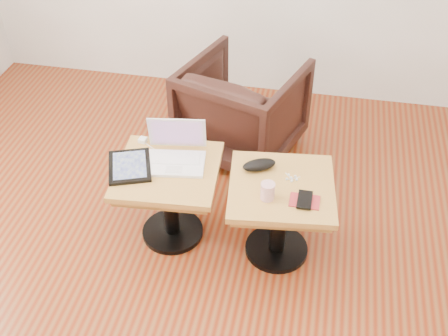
% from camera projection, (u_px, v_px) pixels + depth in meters
% --- Properties ---
extents(room_shell, '(4.52, 4.52, 2.71)m').
position_uv_depth(room_shell, '(232.00, 91.00, 1.75)').
color(room_shell, maroon).
rests_on(room_shell, ground).
extents(side_table_left, '(0.55, 0.55, 0.47)m').
position_uv_depth(side_table_left, '(169.00, 186.00, 2.92)').
color(side_table_left, black).
rests_on(side_table_left, ground).
extents(side_table_right, '(0.57, 0.57, 0.47)m').
position_uv_depth(side_table_right, '(280.00, 203.00, 2.82)').
color(side_table_right, black).
rests_on(side_table_right, ground).
extents(laptop, '(0.33, 0.29, 0.21)m').
position_uv_depth(laptop, '(176.00, 153.00, 2.87)').
color(laptop, white).
rests_on(laptop, side_table_left).
extents(tablet, '(0.29, 0.32, 0.02)m').
position_uv_depth(tablet, '(130.00, 166.00, 2.84)').
color(tablet, black).
rests_on(tablet, side_table_left).
extents(charging_adapter, '(0.04, 0.04, 0.02)m').
position_uv_depth(charging_adapter, '(143.00, 140.00, 3.01)').
color(charging_adapter, white).
rests_on(charging_adapter, side_table_left).
extents(glasses_case, '(0.19, 0.15, 0.05)m').
position_uv_depth(glasses_case, '(259.00, 165.00, 2.82)').
color(glasses_case, black).
rests_on(glasses_case, side_table_right).
extents(striped_cup, '(0.07, 0.07, 0.09)m').
position_uv_depth(striped_cup, '(268.00, 191.00, 2.64)').
color(striped_cup, '#C95E6B').
rests_on(striped_cup, side_table_right).
extents(earbuds_tangle, '(0.07, 0.06, 0.01)m').
position_uv_depth(earbuds_tangle, '(292.00, 178.00, 2.77)').
color(earbuds_tangle, white).
rests_on(earbuds_tangle, side_table_right).
extents(phone_on_sleeve, '(0.14, 0.13, 0.02)m').
position_uv_depth(phone_on_sleeve, '(305.00, 200.00, 2.65)').
color(phone_on_sleeve, maroon).
rests_on(phone_on_sleeve, side_table_right).
extents(armchair, '(0.85, 0.87, 0.62)m').
position_uv_depth(armchair, '(242.00, 109.00, 3.55)').
color(armchair, black).
rests_on(armchair, ground).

